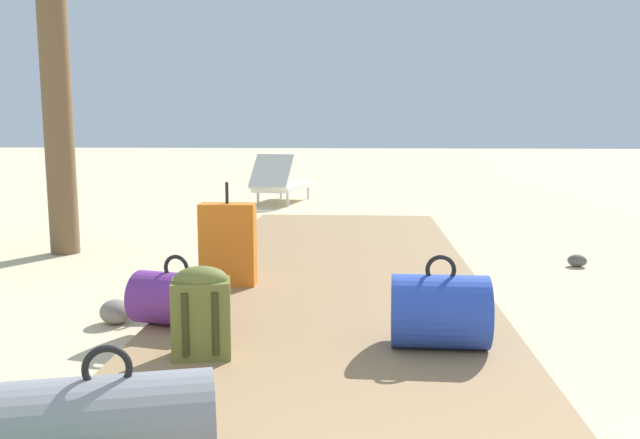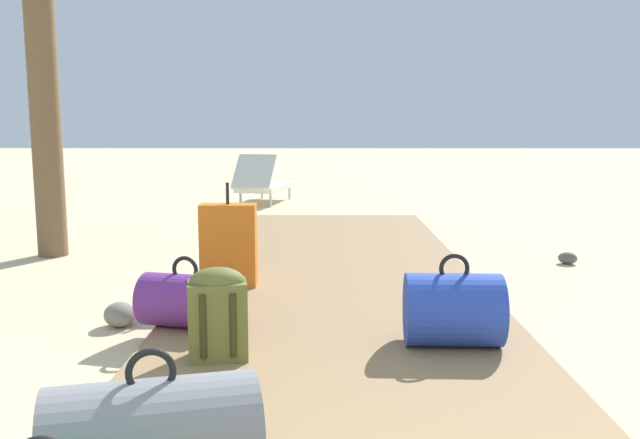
{
  "view_description": "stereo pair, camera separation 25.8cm",
  "coord_description": "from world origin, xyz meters",
  "px_view_note": "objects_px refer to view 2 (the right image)",
  "views": [
    {
      "loc": [
        0.18,
        -0.64,
        1.29
      ],
      "look_at": [
        -0.12,
        4.54,
        0.55
      ],
      "focal_mm": 38.5,
      "sensor_mm": 36.0,
      "label": 1
    },
    {
      "loc": [
        -0.08,
        -0.64,
        1.29
      ],
      "look_at": [
        -0.12,
        4.54,
        0.55
      ],
      "focal_mm": 38.5,
      "sensor_mm": 36.0,
      "label": 2
    }
  ],
  "objects_px": {
    "duffel_bag_purple": "(186,300)",
    "lounge_chair": "(263,183)",
    "backpack_olive": "(218,311)",
    "duffel_bag_blue": "(453,309)",
    "suitcase_orange": "(228,245)",
    "duffel_bag_grey": "(153,436)"
  },
  "relations": [
    {
      "from": "backpack_olive",
      "to": "duffel_bag_purple",
      "type": "relative_size",
      "value": 0.82
    },
    {
      "from": "suitcase_orange",
      "to": "lounge_chair",
      "type": "height_order",
      "value": "suitcase_orange"
    },
    {
      "from": "duffel_bag_purple",
      "to": "lounge_chair",
      "type": "xyz_separation_m",
      "value": [
        -0.16,
        6.87,
        0.09
      ]
    },
    {
      "from": "suitcase_orange",
      "to": "duffel_bag_blue",
      "type": "relative_size",
      "value": 1.46
    },
    {
      "from": "duffel_bag_grey",
      "to": "backpack_olive",
      "type": "height_order",
      "value": "duffel_bag_grey"
    },
    {
      "from": "duffel_bag_grey",
      "to": "duffel_bag_purple",
      "type": "xyz_separation_m",
      "value": [
        -0.26,
        1.82,
        -0.03
      ]
    },
    {
      "from": "backpack_olive",
      "to": "lounge_chair",
      "type": "bearing_deg",
      "value": 93.39
    },
    {
      "from": "backpack_olive",
      "to": "duffel_bag_blue",
      "type": "bearing_deg",
      "value": 10.32
    },
    {
      "from": "backpack_olive",
      "to": "lounge_chair",
      "type": "relative_size",
      "value": 0.29
    },
    {
      "from": "lounge_chair",
      "to": "duffel_bag_blue",
      "type": "bearing_deg",
      "value": -76.81
    },
    {
      "from": "duffel_bag_grey",
      "to": "backpack_olive",
      "type": "distance_m",
      "value": 1.28
    },
    {
      "from": "backpack_olive",
      "to": "suitcase_orange",
      "type": "bearing_deg",
      "value": 96.0
    },
    {
      "from": "duffel_bag_blue",
      "to": "lounge_chair",
      "type": "bearing_deg",
      "value": 103.19
    },
    {
      "from": "duffel_bag_grey",
      "to": "suitcase_orange",
      "type": "bearing_deg",
      "value": 93.08
    },
    {
      "from": "duffel_bag_purple",
      "to": "duffel_bag_grey",
      "type": "bearing_deg",
      "value": -81.79
    },
    {
      "from": "duffel_bag_grey",
      "to": "duffel_bag_purple",
      "type": "relative_size",
      "value": 1.3
    },
    {
      "from": "backpack_olive",
      "to": "duffel_bag_purple",
      "type": "height_order",
      "value": "backpack_olive"
    },
    {
      "from": "suitcase_orange",
      "to": "lounge_chair",
      "type": "distance_m",
      "value": 5.83
    },
    {
      "from": "duffel_bag_grey",
      "to": "backpack_olive",
      "type": "relative_size",
      "value": 1.59
    },
    {
      "from": "duffel_bag_purple",
      "to": "duffel_bag_blue",
      "type": "bearing_deg",
      "value": -11.95
    },
    {
      "from": "backpack_olive",
      "to": "duffel_bag_blue",
      "type": "distance_m",
      "value": 1.27
    },
    {
      "from": "suitcase_orange",
      "to": "duffel_bag_grey",
      "type": "height_order",
      "value": "suitcase_orange"
    }
  ]
}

